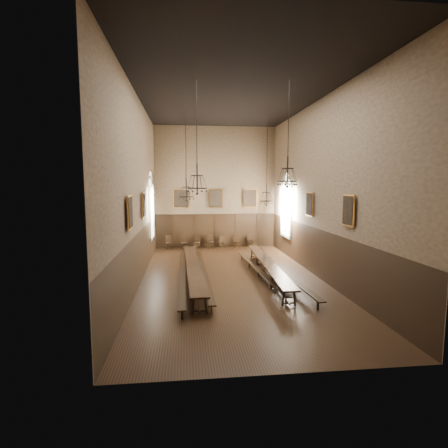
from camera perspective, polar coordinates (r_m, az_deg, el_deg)
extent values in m
cube|color=black|center=(17.91, 1.18, -8.95)|extent=(9.00, 18.00, 0.02)
cube|color=black|center=(17.77, 1.25, 20.33)|extent=(9.00, 18.00, 0.02)
cube|color=#876D53|center=(26.22, -1.39, 5.95)|extent=(9.00, 0.02, 9.00)
cube|color=#876D53|center=(8.42, 9.31, 4.54)|extent=(9.00, 0.02, 9.00)
cube|color=#876D53|center=(17.26, -13.87, 5.44)|extent=(0.02, 18.00, 9.00)
cube|color=#876D53|center=(18.40, 15.34, 5.46)|extent=(0.02, 18.00, 9.00)
cube|color=black|center=(17.52, -5.02, -6.72)|extent=(0.96, 10.24, 0.07)
cube|color=black|center=(18.28, 7.16, -6.29)|extent=(1.13, 9.81, 0.07)
cube|color=black|center=(17.42, -6.81, -7.88)|extent=(0.36, 10.56, 0.05)
cube|color=black|center=(17.66, -3.36, -7.71)|extent=(0.40, 10.11, 0.05)
cube|color=black|center=(18.23, 5.67, -7.42)|extent=(0.75, 9.06, 0.05)
cube|color=black|center=(18.20, 9.07, -7.36)|extent=(0.81, 10.10, 0.05)
cube|color=black|center=(26.00, -8.98, -3.06)|extent=(0.49, 0.49, 0.05)
cube|color=black|center=(26.14, -8.97, -2.42)|extent=(0.44, 0.09, 0.52)
cube|color=black|center=(26.05, -6.54, -3.11)|extent=(0.41, 0.41, 0.05)
cube|color=black|center=(26.18, -6.55, -2.54)|extent=(0.39, 0.06, 0.47)
cube|color=black|center=(26.04, -4.46, -3.02)|extent=(0.51, 0.51, 0.05)
cube|color=black|center=(26.18, -4.48, -2.41)|extent=(0.42, 0.14, 0.50)
cube|color=black|center=(26.03, -2.24, -2.97)|extent=(0.47, 0.47, 0.05)
cube|color=black|center=(26.17, -2.27, -2.34)|extent=(0.44, 0.08, 0.52)
cube|color=black|center=(26.13, -0.26, -3.04)|extent=(0.46, 0.46, 0.05)
cube|color=black|center=(26.26, -0.30, -2.48)|extent=(0.39, 0.11, 0.47)
cube|color=black|center=(26.26, 2.08, -2.87)|extent=(0.48, 0.48, 0.05)
cube|color=black|center=(26.40, 2.02, -2.24)|extent=(0.45, 0.08, 0.53)
cube|color=black|center=(26.48, 4.30, -2.82)|extent=(0.48, 0.48, 0.05)
cube|color=black|center=(26.62, 4.23, -2.20)|extent=(0.44, 0.08, 0.52)
cylinder|color=black|center=(19.44, -6.27, 13.22)|extent=(0.03, 0.03, 3.91)
torus|color=black|center=(19.32, -6.16, 4.44)|extent=(0.82, 0.82, 0.05)
torus|color=black|center=(19.31, -6.18, 6.02)|extent=(0.52, 0.52, 0.04)
cylinder|color=black|center=(19.31, -6.17, 5.73)|extent=(0.06, 0.06, 1.16)
cylinder|color=black|center=(20.15, 7.06, 12.52)|extent=(0.03, 0.03, 4.23)
torus|color=black|center=(20.06, 6.94, 3.73)|extent=(0.79, 0.79, 0.05)
torus|color=black|center=(20.04, 6.96, 5.18)|extent=(0.50, 0.50, 0.04)
cylinder|color=black|center=(20.05, 6.95, 4.91)|extent=(0.06, 0.06, 1.11)
cylinder|color=black|center=(15.04, -4.49, 16.22)|extent=(0.03, 0.03, 3.38)
torus|color=black|center=(14.83, -4.40, 5.84)|extent=(0.83, 0.83, 0.05)
torus|color=black|center=(14.83, -4.42, 7.90)|extent=(0.52, 0.52, 0.04)
cylinder|color=black|center=(14.83, -4.41, 7.53)|extent=(0.06, 0.06, 1.17)
cylinder|color=black|center=(15.24, 10.50, 16.56)|extent=(0.03, 0.03, 3.09)
torus|color=black|center=(15.00, 10.30, 6.87)|extent=(0.83, 0.83, 0.05)
torus|color=black|center=(15.02, 10.34, 8.92)|extent=(0.53, 0.53, 0.04)
cylinder|color=black|center=(15.01, 10.33, 8.54)|extent=(0.06, 0.06, 1.17)
cube|color=#BB792C|center=(26.01, -7.08, 4.14)|extent=(1.10, 0.12, 1.40)
cube|color=black|center=(26.01, -7.08, 4.14)|extent=(0.98, 0.02, 1.28)
cube|color=#BB792C|center=(26.11, -1.36, 4.20)|extent=(1.10, 0.12, 1.40)
cube|color=black|center=(26.11, -1.36, 4.20)|extent=(0.98, 0.02, 1.28)
cube|color=#BB792C|center=(26.46, 4.28, 4.21)|extent=(1.10, 0.12, 1.40)
cube|color=black|center=(26.46, 4.28, 4.21)|extent=(0.98, 0.02, 1.28)
cube|color=#BB792C|center=(18.27, -12.99, 3.00)|extent=(0.12, 1.00, 1.30)
cube|color=black|center=(18.27, -12.99, 3.00)|extent=(0.02, 0.88, 1.18)
cube|color=#BB792C|center=(13.82, -15.13, 1.84)|extent=(0.12, 1.00, 1.30)
cube|color=black|center=(13.82, -15.13, 1.84)|extent=(0.02, 0.88, 1.18)
cube|color=#BB792C|center=(19.32, 13.81, 3.17)|extent=(0.12, 1.00, 1.30)
cube|color=black|center=(19.32, 13.81, 3.17)|extent=(0.02, 0.88, 1.18)
cube|color=#BB792C|center=(15.18, 19.65, 2.09)|extent=(0.12, 1.00, 1.30)
cube|color=black|center=(15.18, 19.65, 2.09)|extent=(0.02, 0.88, 1.18)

